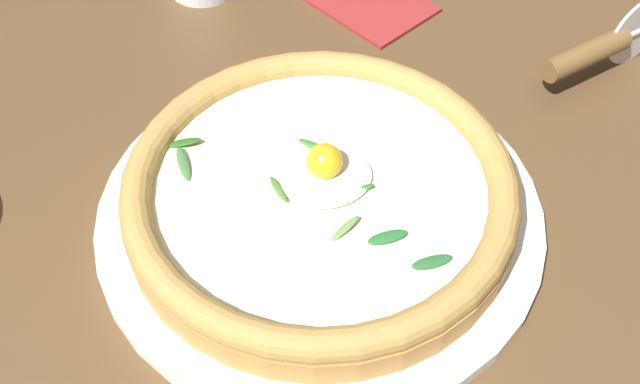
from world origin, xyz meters
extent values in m
cube|color=brown|center=(0.00, 0.00, -0.01)|extent=(2.40, 2.40, 0.03)
cylinder|color=white|center=(-0.02, 0.01, 0.01)|extent=(0.35, 0.35, 0.01)
cylinder|color=#C28844|center=(-0.02, 0.01, 0.02)|extent=(0.30, 0.30, 0.02)
torus|color=#BA8C48|center=(-0.02, 0.01, 0.04)|extent=(0.30, 0.30, 0.02)
cylinder|color=#F4ECBD|center=(-0.02, 0.01, 0.04)|extent=(0.25, 0.25, 0.00)
ellipsoid|color=white|center=(-0.01, 0.02, 0.04)|extent=(0.07, 0.06, 0.01)
sphere|color=yellow|center=(-0.01, 0.02, 0.05)|extent=(0.03, 0.03, 0.03)
ellipsoid|color=#26662D|center=(0.01, -0.05, 0.04)|extent=(0.03, 0.01, 0.01)
ellipsoid|color=#41743B|center=(-0.11, 0.07, 0.04)|extent=(0.01, 0.03, 0.01)
ellipsoid|color=#337E2A|center=(-0.01, 0.05, 0.04)|extent=(0.02, 0.02, 0.01)
ellipsoid|color=#628D47|center=(-0.02, -0.03, 0.04)|extent=(0.03, 0.02, 0.01)
ellipsoid|color=#2C611D|center=(-0.10, 0.09, 0.04)|extent=(0.03, 0.02, 0.01)
ellipsoid|color=#2A6331|center=(0.03, -0.08, 0.04)|extent=(0.03, 0.01, 0.01)
ellipsoid|color=#518036|center=(-0.05, 0.02, 0.04)|extent=(0.01, 0.03, 0.01)
ellipsoid|color=#307F2E|center=(0.01, 0.00, 0.04)|extent=(0.02, 0.01, 0.00)
cylinder|color=silver|center=(0.32, 0.09, 0.04)|extent=(0.07, 0.02, 0.07)
cylinder|color=silver|center=(0.31, 0.09, 0.04)|extent=(0.02, 0.01, 0.01)
cylinder|color=brown|center=(0.26, 0.08, 0.04)|extent=(0.09, 0.04, 0.02)
camera|label=1|loc=(-0.16, -0.34, 0.47)|focal=43.11mm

